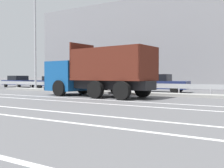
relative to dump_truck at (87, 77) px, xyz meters
name	(u,v)px	position (x,y,z in m)	size (l,w,h in m)	color
ground_plane	(121,96)	(1.91, 1.17, -1.23)	(320.00, 320.00, 0.00)	#565659
lane_strip_0	(81,99)	(0.94, -1.88, -1.23)	(48.24, 0.16, 0.01)	silver
lane_strip_1	(61,101)	(0.94, -3.55, -1.23)	(48.24, 0.16, 0.01)	silver
lane_strip_2	(10,107)	(0.94, -6.71, -1.23)	(48.24, 0.16, 0.01)	silver
median_island	(132,93)	(1.91, 2.85, -1.14)	(26.53, 1.10, 0.18)	gray
median_guardrail	(138,86)	(1.91, 3.74, -0.67)	(48.24, 0.09, 0.78)	#9EA0A5
dump_truck	(87,77)	(0.00, 0.00, 0.00)	(7.81, 3.14, 3.45)	#144C8C
median_road_sign	(72,77)	(-3.69, 2.85, -0.04)	(0.78, 0.16, 2.23)	white
street_lamp_0	(34,28)	(-8.05, 2.86, 4.45)	(0.71, 2.02, 10.42)	#ADADB2
parked_car_0	(19,81)	(-14.89, 6.67, -0.55)	(4.11, 2.22, 1.35)	navy
parked_car_1	(53,82)	(-9.02, 6.28, -0.57)	(3.95, 1.95, 1.29)	navy
parked_car_2	(96,83)	(-3.35, 5.89, -0.52)	(4.87, 1.86, 1.42)	maroon
parked_car_3	(159,83)	(2.63, 6.15, -0.50)	(4.75, 2.13, 1.46)	navy
background_building_0	(145,49)	(-3.54, 17.39, 3.51)	(22.85, 12.86, 9.49)	gray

